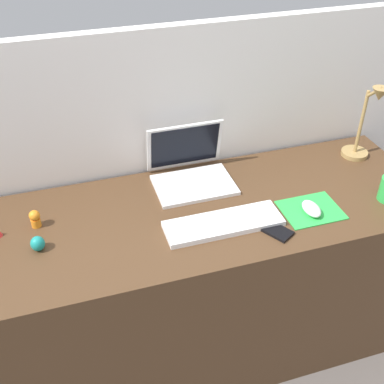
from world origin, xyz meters
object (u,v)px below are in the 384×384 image
Objects in this scene: laptop at (190,167)px; desk_lamp at (366,125)px; mouse at (311,209)px; toy_figurine_teal at (38,244)px; keyboard at (223,224)px; cell_phone at (274,229)px; toy_figurine_orange at (35,218)px.

desk_lamp is (0.72, -0.07, 0.10)m from laptop.
toy_figurine_teal reaches higher than mouse.
keyboard reaches higher than cell_phone.
laptop is at bearing 22.34° from toy_figurine_teal.
mouse is 0.75× the size of cell_phone.
cell_phone is at bearing -64.93° from laptop.
mouse is 0.17m from cell_phone.
toy_figurine_orange reaches higher than cell_phone.
toy_figurine_teal is at bearing 138.66° from cell_phone.
toy_figurine_teal is (0.00, -0.12, -0.01)m from toy_figurine_orange.
toy_figurine_teal is at bearing -172.31° from desk_lamp.
desk_lamp reaches higher than laptop.
laptop is 3.12× the size of mouse.
keyboard is at bearing -160.59° from desk_lamp.
toy_figurine_orange is (-0.59, -0.12, -0.02)m from laptop.
toy_figurine_teal is (-0.94, 0.10, 0.00)m from mouse.
laptop is at bearing 11.26° from toy_figurine_orange.
toy_figurine_teal is (-0.77, 0.14, 0.02)m from cell_phone.
keyboard is 0.32m from mouse.
mouse is 0.48m from desk_lamp.
keyboard is at bearing 123.18° from cell_phone.
desk_lamp is 1.32m from toy_figurine_teal.
keyboard is 0.62m from toy_figurine_teal.
toy_figurine_orange is at bearing 162.69° from keyboard.
laptop reaches higher than toy_figurine_orange.
laptop is 2.34× the size of cell_phone.
cell_phone is (0.15, -0.07, -0.01)m from keyboard.
toy_figurine_orange is 0.12m from toy_figurine_teal.
keyboard is 3.20× the size of cell_phone.
laptop is 0.48m from mouse.
keyboard is at bearing 174.97° from mouse.
desk_lamp is at bearing 36.37° from mouse.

